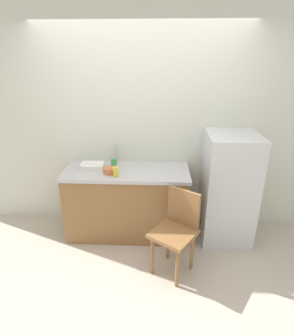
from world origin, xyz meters
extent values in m
plane|color=#BCB2A3|center=(0.00, 0.00, 0.00)|extent=(8.00, 8.00, 0.00)
cube|color=silver|center=(0.00, 1.00, 1.34)|extent=(4.80, 0.10, 2.69)
cube|color=olive|center=(-0.17, 0.65, 0.41)|extent=(1.46, 0.60, 0.83)
cube|color=#B7B7BC|center=(-0.17, 0.65, 0.85)|extent=(1.50, 0.64, 0.04)
cylinder|color=#B7B7BC|center=(-0.33, 0.90, 0.99)|extent=(0.02, 0.02, 0.24)
cube|color=silver|center=(1.04, 0.63, 0.66)|extent=(0.58, 0.64, 1.33)
cylinder|color=olive|center=(0.16, -0.08, 0.23)|extent=(0.04, 0.04, 0.45)
cylinder|color=olive|center=(0.41, -0.25, 0.23)|extent=(0.04, 0.04, 0.45)
cylinder|color=olive|center=(0.33, 0.16, 0.23)|extent=(0.04, 0.04, 0.45)
cylinder|color=olive|center=(0.58, 0.00, 0.23)|extent=(0.04, 0.04, 0.45)
cube|color=olive|center=(0.37, -0.04, 0.47)|extent=(0.56, 0.56, 0.04)
cube|color=olive|center=(0.48, 0.11, 0.69)|extent=(0.31, 0.23, 0.40)
cube|color=white|center=(-0.60, 0.71, 0.89)|extent=(0.28, 0.20, 0.05)
cylinder|color=#C67042|center=(-0.36, 0.54, 0.90)|extent=(0.14, 0.14, 0.07)
cylinder|color=green|center=(-0.34, 0.78, 0.92)|extent=(0.07, 0.07, 0.09)
cylinder|color=yellow|center=(-0.27, 0.46, 0.92)|extent=(0.06, 0.06, 0.11)
camera|label=1|loc=(0.22, -2.35, 2.12)|focal=29.30mm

